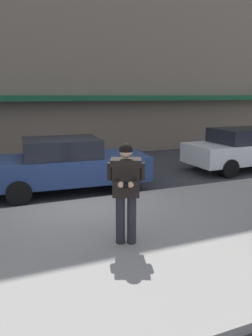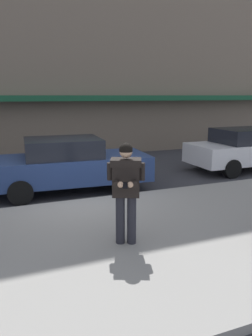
# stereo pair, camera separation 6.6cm
# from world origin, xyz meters

# --- Properties ---
(ground_plane) EXTENTS (80.00, 80.00, 0.00)m
(ground_plane) POSITION_xyz_m (0.00, 0.00, 0.00)
(ground_plane) COLOR #333338
(sidewalk) EXTENTS (32.00, 5.30, 0.14)m
(sidewalk) POSITION_xyz_m (1.00, -2.85, 0.07)
(sidewalk) COLOR gray
(sidewalk) RESTS_ON ground
(curb_paint_line) EXTENTS (28.00, 0.12, 0.01)m
(curb_paint_line) POSITION_xyz_m (1.00, 0.05, 0.00)
(curb_paint_line) COLOR silver
(curb_paint_line) RESTS_ON ground
(parked_sedan_mid) EXTENTS (4.61, 2.15, 1.54)m
(parked_sedan_mid) POSITION_xyz_m (0.05, 1.10, 0.79)
(parked_sedan_mid) COLOR navy
(parked_sedan_mid) RESTS_ON ground
(parked_sedan_far) EXTENTS (4.51, 1.95, 1.54)m
(parked_sedan_far) POSITION_xyz_m (6.78, 1.43, 0.79)
(parked_sedan_far) COLOR silver
(parked_sedan_far) RESTS_ON ground
(man_texting_on_phone) EXTENTS (0.61, 0.65, 1.81)m
(man_texting_on_phone) POSITION_xyz_m (0.18, -3.00, 1.25)
(man_texting_on_phone) COLOR #23232B
(man_texting_on_phone) RESTS_ON sidewalk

